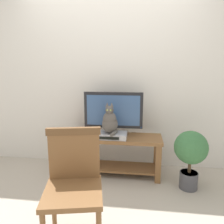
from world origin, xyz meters
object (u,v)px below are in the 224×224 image
Objects in this scene: tv_stand at (112,149)px; tv at (113,112)px; media_box at (110,135)px; book_stack at (79,131)px; potted_plant at (191,152)px; wooden_chair at (74,178)px; cat at (110,122)px.

tv_stand is 0.48m from tv.
media_box is at bearing -108.29° from tv_stand.
tv reaches higher than book_stack.
tv reaches higher than potted_plant.
tv reaches higher than wooden_chair.
potted_plant is at bearing 39.30° from wooden_chair.
book_stack is (-0.44, 0.11, 0.00)m from media_box.
tv is 2.88× the size of book_stack.
book_stack reaches higher than media_box.
cat is (-0.02, -0.17, -0.09)m from tv.
book_stack is 0.38× the size of potted_plant.
tv is at bearing 160.67° from potted_plant.
wooden_chair is at bearing -97.77° from tv.
tv_stand is at bearing 81.68° from wooden_chair.
cat is 0.43× the size of wooden_chair.
tv_stand is 1.38× the size of wooden_chair.
wooden_chair is 1.23m from book_stack.
potted_plant is at bearing -11.61° from book_stack.
media_box is at bearing 95.59° from cat.
potted_plant is at bearing -19.33° from tv.
wooden_chair reaches higher than book_stack.
cat is at bearing 82.21° from wooden_chair.
tv is at bearing 82.36° from cat.
potted_plant is (0.94, -0.33, -0.38)m from tv.
potted_plant is (1.40, -0.29, -0.11)m from book_stack.
tv_stand is at bearing 75.14° from cat.
wooden_chair reaches higher than media_box.
cat reaches higher than wooden_chair.
media_box is 1.60× the size of book_stack.
media_box is at bearing -98.72° from tv.
tv_stand is 0.51m from book_stack.
wooden_chair is at bearing -97.63° from media_box.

